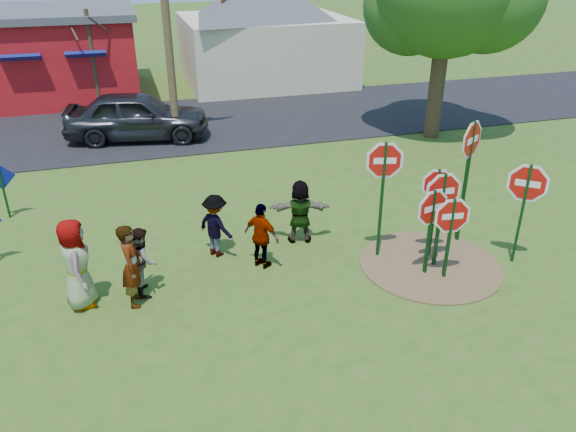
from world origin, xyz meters
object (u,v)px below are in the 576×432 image
(stop_sign_b, at_px, (384,171))
(person_a, at_px, (76,264))
(person_b, at_px, (132,265))
(suv, at_px, (137,116))
(stop_sign_a, at_px, (432,214))
(utility_pole, at_px, (165,9))
(stop_sign_c, at_px, (437,193))
(stop_sign_d, at_px, (470,152))

(stop_sign_b, height_order, person_a, stop_sign_b)
(person_b, xyz_separation_m, suv, (0.66, 10.66, 0.02))
(stop_sign_a, distance_m, utility_pole, 11.73)
(stop_sign_c, bearing_deg, person_a, -163.71)
(person_a, height_order, suv, person_a)
(person_a, bearing_deg, stop_sign_b, -92.55)
(stop_sign_a, xyz_separation_m, stop_sign_b, (-0.69, 1.01, 0.67))
(stop_sign_d, xyz_separation_m, utility_pole, (-5.78, 9.33, 2.31))
(suv, bearing_deg, person_a, -178.76)
(person_a, relative_size, suv, 0.37)
(stop_sign_c, bearing_deg, suv, 137.67)
(person_a, relative_size, utility_pole, 0.22)
(utility_pole, bearing_deg, person_a, -107.42)
(utility_pole, bearing_deg, stop_sign_d, -58.25)
(stop_sign_b, xyz_separation_m, stop_sign_d, (2.20, 0.11, 0.19))
(stop_sign_a, height_order, person_a, stop_sign_a)
(stop_sign_d, height_order, suv, stop_sign_d)
(stop_sign_c, relative_size, person_a, 1.21)
(stop_sign_d, bearing_deg, person_a, 150.28)
(person_a, xyz_separation_m, suv, (1.70, 10.40, -0.04))
(stop_sign_b, height_order, suv, stop_sign_b)
(person_b, bearing_deg, stop_sign_c, -80.56)
(stop_sign_b, bearing_deg, person_a, -166.02)
(stop_sign_b, distance_m, person_a, 6.68)
(stop_sign_b, bearing_deg, stop_sign_c, -2.77)
(stop_sign_d, distance_m, person_a, 8.88)
(stop_sign_c, relative_size, suv, 0.45)
(stop_sign_c, distance_m, utility_pole, 11.29)
(suv, bearing_deg, stop_sign_d, -134.73)
(stop_sign_c, distance_m, suv, 12.26)
(stop_sign_c, relative_size, person_b, 1.29)
(person_a, distance_m, utility_pole, 10.65)
(person_b, xyz_separation_m, utility_pole, (1.95, 9.80, 3.74))
(person_b, bearing_deg, suv, 5.74)
(person_a, bearing_deg, person_b, -107.52)
(suv, bearing_deg, stop_sign_b, -144.18)
(suv, bearing_deg, stop_sign_c, -139.88)
(person_b, bearing_deg, stop_sign_a, -86.78)
(utility_pole, bearing_deg, person_b, -101.25)
(person_b, distance_m, suv, 10.68)
(stop_sign_a, distance_m, stop_sign_c, 0.85)
(stop_sign_c, height_order, person_b, stop_sign_c)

